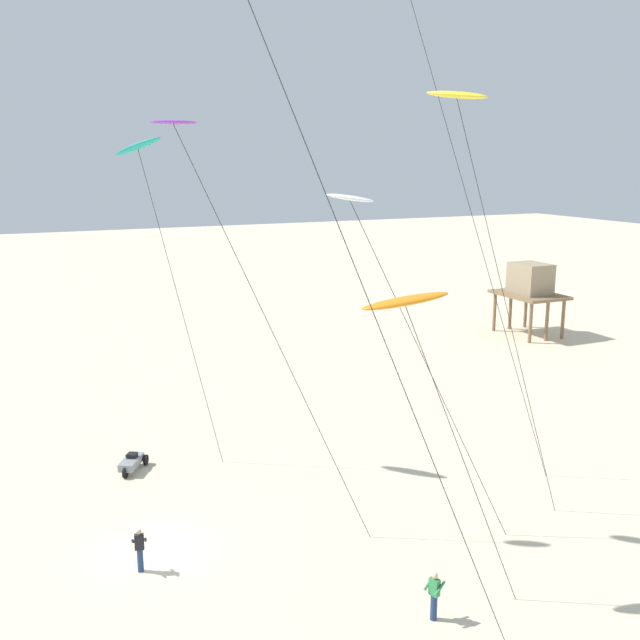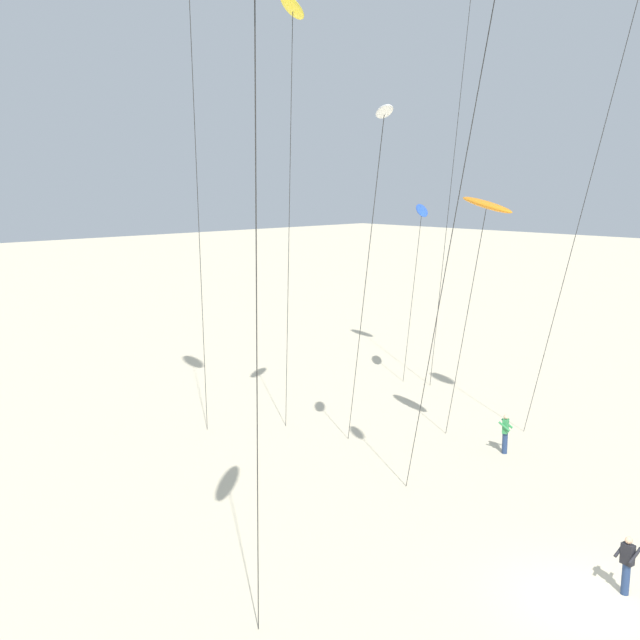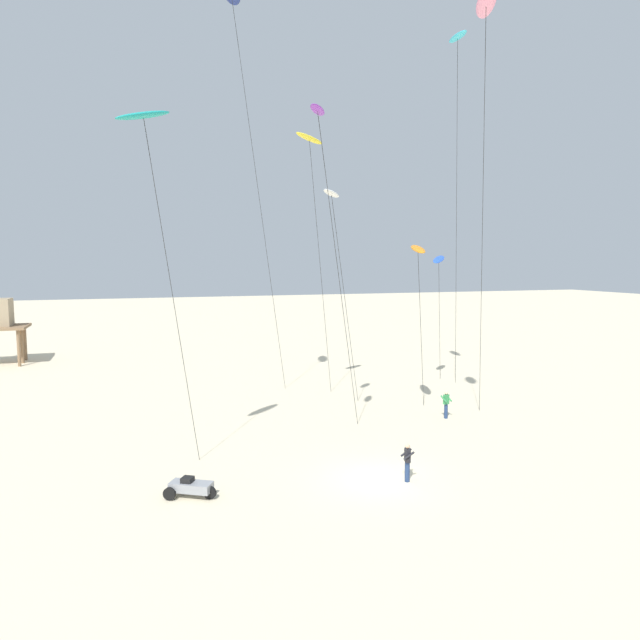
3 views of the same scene
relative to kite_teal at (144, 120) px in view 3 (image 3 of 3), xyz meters
The scene contains 12 objects.
ground_plane 17.74m from the kite_teal, 12.81° to the right, with size 260.00×260.00×0.00m, color beige.
kite_teal is the anchor object (origin of this frame).
kite_orange 16.65m from the kite_teal, 19.59° to the left, with size 3.18×4.72×10.56m.
kite_purple 7.32m from the kite_teal, ahead, with size 5.18×7.02×16.05m.
kite_pink 16.13m from the kite_teal, ahead, with size 6.21×8.51×21.40m.
kite_yellow 14.64m from the kite_teal, 45.94° to the left, with size 4.07×4.84×17.32m.
kite_blue 25.26m from the kite_teal, 31.98° to the left, with size 2.78×3.41×10.06m.
kite_cyan 23.41m from the kite_teal, 25.25° to the left, with size 4.22×6.19×24.12m.
kite_white 11.82m from the kite_teal, 30.91° to the left, with size 4.64×6.07×13.40m.
kite_flyer_nearest 22.83m from the kite_teal, 17.50° to the left, with size 0.66×0.64×1.67m.
kite_flyer_middle 17.68m from the kite_teal, 14.63° to the right, with size 0.59×0.62×1.67m.
beach_buggy 14.68m from the kite_teal, 46.53° to the right, with size 2.06×1.68×0.82m.
Camera 3 is at (-9.97, -21.60, 9.48)m, focal length 31.60 mm.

